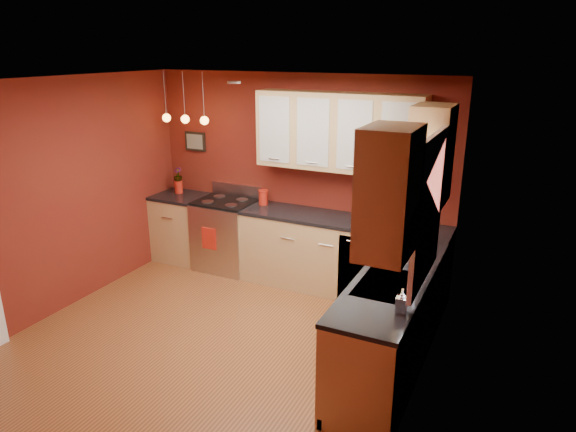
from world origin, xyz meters
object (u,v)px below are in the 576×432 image
at_px(gas_range, 226,234).
at_px(soap_pump, 402,301).
at_px(coffee_maker, 392,214).
at_px(red_canister, 263,197).
at_px(sink, 389,287).

height_order(gas_range, soap_pump, soap_pump).
bearing_deg(coffee_maker, soap_pump, -85.07).
distance_m(red_canister, coffee_maker, 1.69).
height_order(gas_range, coffee_maker, coffee_maker).
bearing_deg(gas_range, coffee_maker, 2.73).
xyz_separation_m(gas_range, soap_pump, (2.84, -1.95, 0.56)).
xyz_separation_m(gas_range, sink, (2.62, -1.50, 0.43)).
distance_m(gas_range, red_canister, 0.77).
xyz_separation_m(gas_range, red_canister, (0.52, 0.11, 0.56)).
distance_m(gas_range, soap_pump, 3.49).
distance_m(sink, red_canister, 2.65).
relative_size(gas_range, red_canister, 5.72).
bearing_deg(gas_range, red_canister, 11.69).
xyz_separation_m(sink, coffee_maker, (-0.41, 1.61, 0.14)).
distance_m(sink, coffee_maker, 1.66).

